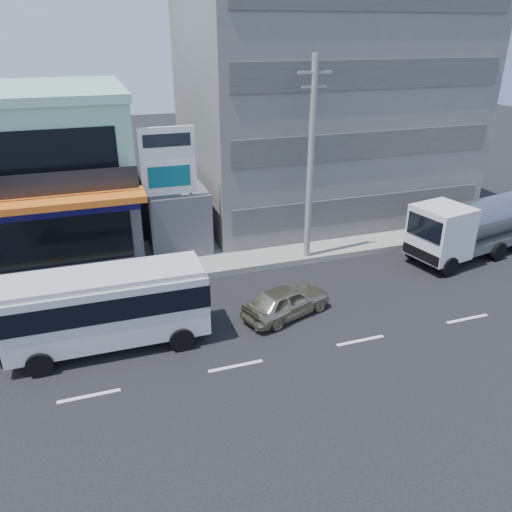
{
  "coord_description": "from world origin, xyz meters",
  "views": [
    {
      "loc": [
        -3.96,
        -14.0,
        10.9
      ],
      "look_at": [
        2.16,
        4.17,
        2.2
      ],
      "focal_mm": 35.0,
      "sensor_mm": 36.0,
      "label": 1
    }
  ],
  "objects_px": {
    "satellite_dish": "(174,186)",
    "billboard": "(169,169)",
    "minibus": "(107,304)",
    "sedan": "(286,301)",
    "shop_building": "(10,176)",
    "utility_pole_near": "(311,163)",
    "tanker_truck": "(473,226)",
    "concrete_building": "(320,100)"
  },
  "relations": [
    {
      "from": "satellite_dish",
      "to": "sedan",
      "type": "relative_size",
      "value": 0.38
    },
    {
      "from": "billboard",
      "to": "minibus",
      "type": "xyz_separation_m",
      "value": [
        -3.55,
        -6.45,
        -3.13
      ]
    },
    {
      "from": "satellite_dish",
      "to": "utility_pole_near",
      "type": "relative_size",
      "value": 0.15
    },
    {
      "from": "tanker_truck",
      "to": "concrete_building",
      "type": "bearing_deg",
      "value": 114.13
    },
    {
      "from": "satellite_dish",
      "to": "tanker_truck",
      "type": "relative_size",
      "value": 0.18
    },
    {
      "from": "concrete_building",
      "to": "shop_building",
      "type": "bearing_deg",
      "value": -176.65
    },
    {
      "from": "shop_building",
      "to": "minibus",
      "type": "bearing_deg",
      "value": -70.59
    },
    {
      "from": "minibus",
      "to": "sedan",
      "type": "distance_m",
      "value": 7.14
    },
    {
      "from": "utility_pole_near",
      "to": "sedan",
      "type": "relative_size",
      "value": 2.54
    },
    {
      "from": "utility_pole_near",
      "to": "tanker_truck",
      "type": "bearing_deg",
      "value": -14.41
    },
    {
      "from": "concrete_building",
      "to": "utility_pole_near",
      "type": "xyz_separation_m",
      "value": [
        -4.0,
        -7.6,
        -1.85
      ]
    },
    {
      "from": "shop_building",
      "to": "concrete_building",
      "type": "bearing_deg",
      "value": 3.35
    },
    {
      "from": "satellite_dish",
      "to": "sedan",
      "type": "xyz_separation_m",
      "value": [
        3.0,
        -8.3,
        -2.9
      ]
    },
    {
      "from": "sedan",
      "to": "tanker_truck",
      "type": "relative_size",
      "value": 0.48
    },
    {
      "from": "utility_pole_near",
      "to": "concrete_building",
      "type": "bearing_deg",
      "value": 62.24
    },
    {
      "from": "shop_building",
      "to": "sedan",
      "type": "relative_size",
      "value": 3.15
    },
    {
      "from": "shop_building",
      "to": "utility_pole_near",
      "type": "distance_m",
      "value": 15.5
    },
    {
      "from": "concrete_building",
      "to": "minibus",
      "type": "xyz_separation_m",
      "value": [
        -14.05,
        -12.25,
        -5.2
      ]
    },
    {
      "from": "utility_pole_near",
      "to": "tanker_truck",
      "type": "xyz_separation_m",
      "value": [
        8.37,
        -2.15,
        -3.47
      ]
    },
    {
      "from": "concrete_building",
      "to": "sedan",
      "type": "distance_m",
      "value": 15.51
    },
    {
      "from": "utility_pole_near",
      "to": "minibus",
      "type": "xyz_separation_m",
      "value": [
        -10.05,
        -4.65,
        -3.35
      ]
    },
    {
      "from": "shop_building",
      "to": "concrete_building",
      "type": "height_order",
      "value": "concrete_building"
    },
    {
      "from": "satellite_dish",
      "to": "billboard",
      "type": "xyz_separation_m",
      "value": [
        -0.5,
        -1.8,
        1.35
      ]
    },
    {
      "from": "sedan",
      "to": "tanker_truck",
      "type": "bearing_deg",
      "value": -96.82
    },
    {
      "from": "satellite_dish",
      "to": "billboard",
      "type": "distance_m",
      "value": 2.31
    },
    {
      "from": "minibus",
      "to": "tanker_truck",
      "type": "height_order",
      "value": "tanker_truck"
    },
    {
      "from": "tanker_truck",
      "to": "billboard",
      "type": "bearing_deg",
      "value": 165.12
    },
    {
      "from": "shop_building",
      "to": "satellite_dish",
      "type": "distance_m",
      "value": 8.54
    },
    {
      "from": "satellite_dish",
      "to": "concrete_building",
      "type": "bearing_deg",
      "value": 21.8
    },
    {
      "from": "satellite_dish",
      "to": "tanker_truck",
      "type": "bearing_deg",
      "value": -21.81
    },
    {
      "from": "sedan",
      "to": "minibus",
      "type": "bearing_deg",
      "value": 70.1
    },
    {
      "from": "shop_building",
      "to": "billboard",
      "type": "distance_m",
      "value": 8.92
    },
    {
      "from": "sedan",
      "to": "concrete_building",
      "type": "bearing_deg",
      "value": -49.12
    },
    {
      "from": "tanker_truck",
      "to": "utility_pole_near",
      "type": "bearing_deg",
      "value": 165.59
    },
    {
      "from": "satellite_dish",
      "to": "sedan",
      "type": "height_order",
      "value": "satellite_dish"
    },
    {
      "from": "shop_building",
      "to": "minibus",
      "type": "relative_size",
      "value": 1.71
    },
    {
      "from": "billboard",
      "to": "sedan",
      "type": "bearing_deg",
      "value": -61.72
    },
    {
      "from": "concrete_building",
      "to": "sedan",
      "type": "bearing_deg",
      "value": -119.64
    },
    {
      "from": "billboard",
      "to": "concrete_building",
      "type": "bearing_deg",
      "value": 28.92
    },
    {
      "from": "shop_building",
      "to": "utility_pole_near",
      "type": "bearing_deg",
      "value": -25.06
    },
    {
      "from": "satellite_dish",
      "to": "tanker_truck",
      "type": "height_order",
      "value": "satellite_dish"
    },
    {
      "from": "tanker_truck",
      "to": "sedan",
      "type": "bearing_deg",
      "value": -167.34
    }
  ]
}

